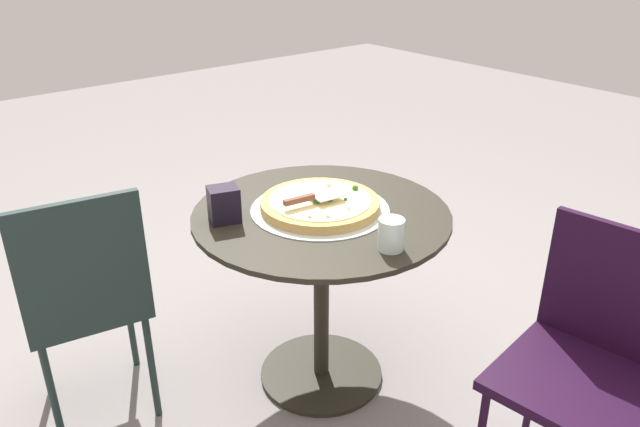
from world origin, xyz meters
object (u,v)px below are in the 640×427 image
object	(u,v)px
pizza_server	(313,197)
napkin_dispenser	(224,204)
patio_chair_near	(591,352)
patio_table	(321,257)
pizza_on_tray	(320,205)
drinking_cup	(391,234)
patio_chair_far	(85,294)

from	to	relation	value
pizza_server	napkin_dispenser	bearing A→B (deg)	150.08
napkin_dispenser	patio_chair_near	world-z (taller)	patio_chair_near
patio_table	pizza_on_tray	world-z (taller)	pizza_on_tray
patio_table	drinking_cup	distance (m)	0.40
pizza_on_tray	pizza_server	distance (m)	0.06
pizza_server	patio_chair_far	world-z (taller)	patio_chair_far
patio_table	patio_chair_near	bearing A→B (deg)	-72.68
patio_chair_near	patio_chair_far	size ratio (longest dim) A/B	0.96
drinking_cup	pizza_server	bearing A→B (deg)	94.73
pizza_on_tray	patio_chair_near	bearing A→B (deg)	-73.37
pizza_server	drinking_cup	xyz separation A→B (m)	(0.03, -0.33, -0.01)
pizza_on_tray	drinking_cup	distance (m)	0.34
pizza_on_tray	patio_chair_near	world-z (taller)	patio_chair_near
pizza_on_tray	patio_chair_far	bearing A→B (deg)	157.50
patio_chair_near	drinking_cup	bearing A→B (deg)	117.72
napkin_dispenser	patio_table	bearing A→B (deg)	-8.62
pizza_server	patio_chair_far	bearing A→B (deg)	155.33
patio_table	napkin_dispenser	size ratio (longest dim) A/B	7.44
pizza_on_tray	patio_chair_far	world-z (taller)	patio_chair_far
drinking_cup	napkin_dispenser	bearing A→B (deg)	120.19
patio_chair_near	patio_chair_far	xyz separation A→B (m)	(-0.97, 1.16, 0.02)
patio_table	napkin_dispenser	xyz separation A→B (m)	(-0.28, 0.14, 0.23)
patio_table	napkin_dispenser	bearing A→B (deg)	152.95
pizza_server	patio_chair_far	distance (m)	0.78
patio_table	drinking_cup	world-z (taller)	drinking_cup
patio_chair_near	pizza_server	bearing A→B (deg)	109.45
patio_table	patio_chair_near	world-z (taller)	patio_chair_near
pizza_on_tray	napkin_dispenser	xyz separation A→B (m)	(-0.29, 0.13, 0.04)
napkin_dispenser	patio_chair_near	distance (m)	1.16
drinking_cup	patio_chair_near	size ratio (longest dim) A/B	0.12
pizza_on_tray	patio_chair_near	size ratio (longest dim) A/B	0.56
patio_table	drinking_cup	xyz separation A→B (m)	(-0.01, -0.33, 0.22)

